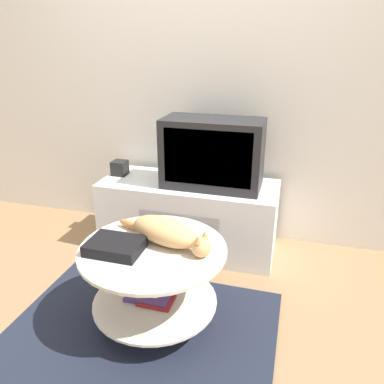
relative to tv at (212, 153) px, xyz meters
name	(u,v)px	position (x,y,z in m)	size (l,w,h in m)	color
ground_plane	(142,331)	(-0.16, -0.92, -0.74)	(12.00, 12.00, 0.00)	#93704C
wall_back	(203,63)	(-0.16, 0.35, 0.56)	(8.00, 0.05, 2.60)	silver
rug	(142,330)	(-0.16, -0.92, -0.73)	(1.40, 1.00, 0.02)	#1E2333
tv_stand	(189,215)	(-0.17, 0.02, -0.49)	(1.26, 0.49, 0.51)	white
tv	(212,153)	(0.00, 0.00, 0.00)	(0.67, 0.32, 0.47)	#232326
speaker	(120,168)	(-0.72, 0.04, -0.18)	(0.11, 0.11, 0.11)	black
coffee_table	(154,275)	(-0.11, -0.85, -0.42)	(0.75, 0.75, 0.46)	#B2B2B7
dvd_box	(115,246)	(-0.27, -0.93, -0.23)	(0.27, 0.20, 0.06)	black
cat	(167,232)	(-0.05, -0.79, -0.20)	(0.58, 0.30, 0.13)	tan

